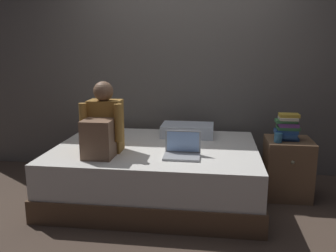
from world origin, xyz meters
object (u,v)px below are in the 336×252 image
Objects in this scene: bed at (157,171)px; laptop at (182,150)px; person_sitting at (103,127)px; nightstand at (287,168)px; book_stack at (287,127)px; mug at (278,138)px; pillow at (188,130)px.

bed is 6.25× the size of laptop.
person_sitting is 2.05× the size of laptop.
nightstand reaches higher than bed.
book_stack is (1.71, 0.47, -0.06)m from person_sitting.
mug is (-0.13, -0.12, 0.34)m from nightstand.
bed is 22.22× the size of mug.
pillow is at bearing 165.34° from nightstand.
mug is (1.17, 0.06, 0.37)m from bed.
book_stack is at bearing 7.38° from bed.
book_stack is 2.89× the size of mug.
nightstand is at bearing 15.74° from person_sitting.
laptop is (-1.01, -0.49, 0.29)m from nightstand.
nightstand is 1.84× the size of laptop.
person_sitting is at bearing -164.26° from nightstand.
bed is 7.68× the size of book_stack.
person_sitting reaches higher than nightstand.
pillow is (0.71, 0.76, -0.19)m from person_sitting.
mug is (1.61, 0.37, -0.14)m from person_sitting.
bed is at bearing -121.12° from pillow.
nightstand is 1.16m from laptop.
person_sitting is at bearing -144.88° from bed.
book_stack reaches higher than nightstand.
mug is at bearing -23.41° from pillow.
laptop is at bearing -88.98° from pillow.
pillow is 2.15× the size of book_stack.
mug reaches higher than nightstand.
nightstand is 1.05× the size of pillow.
bed is 3.05× the size of person_sitting.
book_stack reaches higher than laptop.
bed is at bearing -177.01° from mug.
book_stack is at bearing -15.98° from pillow.
pillow is 0.98m from mug.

